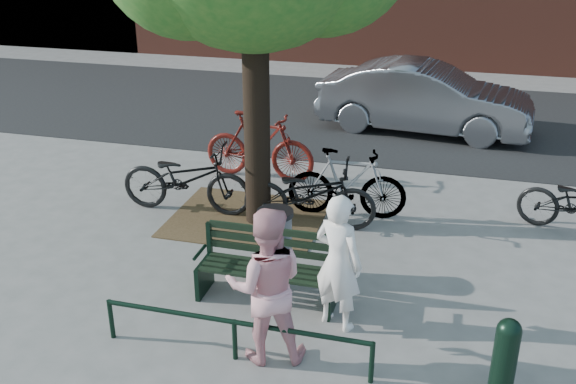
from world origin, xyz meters
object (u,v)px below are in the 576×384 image
(person_right, at_px, (266,286))
(bicycle_c, at_px, (309,194))
(person_left, at_px, (338,262))
(litter_bin, at_px, (275,244))
(parked_car, at_px, (425,98))
(park_bench, at_px, (268,265))
(bollard, at_px, (505,356))

(person_right, height_order, bicycle_c, person_right)
(person_left, relative_size, bicycle_c, 0.81)
(person_left, distance_m, litter_bin, 1.37)
(parked_car, bearing_deg, bicycle_c, 171.98)
(person_right, bearing_deg, person_left, -146.18)
(park_bench, xyz_separation_m, person_right, (0.32, -1.13, 0.42))
(person_left, bearing_deg, park_bench, 2.75)
(bicycle_c, bearing_deg, parked_car, -18.80)
(litter_bin, bearing_deg, parked_car, 78.30)
(park_bench, distance_m, litter_bin, 0.52)
(litter_bin, bearing_deg, person_right, -77.11)
(park_bench, bearing_deg, person_right, -74.09)
(bicycle_c, bearing_deg, bollard, -144.32)
(person_right, bearing_deg, bollard, 162.30)
(park_bench, height_order, parked_car, parked_car)
(park_bench, relative_size, parked_car, 0.37)
(park_bench, relative_size, bicycle_c, 0.84)
(person_right, distance_m, parked_car, 8.69)
(park_bench, relative_size, person_right, 0.97)
(person_right, xyz_separation_m, bicycle_c, (-0.30, 3.27, -0.35))
(park_bench, relative_size, bollard, 1.89)
(bollard, bearing_deg, person_left, 156.68)
(bollard, height_order, parked_car, parked_car)
(bollard, relative_size, parked_car, 0.20)
(person_left, distance_m, parked_car, 7.85)
(bollard, bearing_deg, litter_bin, 149.74)
(person_left, distance_m, bicycle_c, 2.67)
(bollard, distance_m, parked_car, 8.75)
(park_bench, height_order, litter_bin, litter_bin)
(person_right, distance_m, litter_bin, 1.74)
(litter_bin, relative_size, bicycle_c, 0.47)
(person_right, bearing_deg, parked_car, -114.45)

